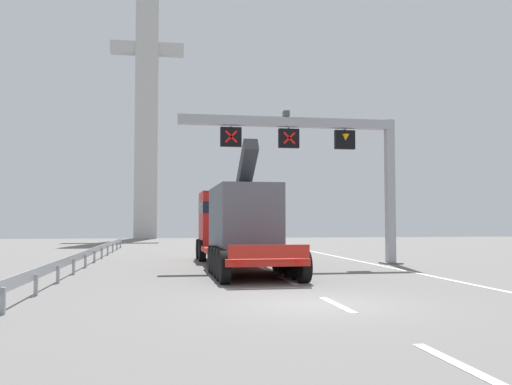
# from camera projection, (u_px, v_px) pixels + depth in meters

# --- Properties ---
(ground) EXTENTS (112.00, 112.00, 0.00)m
(ground) POSITION_uv_depth(u_px,v_px,m) (315.00, 304.00, 13.81)
(ground) COLOR slate
(lane_markings) EXTENTS (0.20, 48.62, 0.01)m
(lane_markings) POSITION_uv_depth(u_px,v_px,m) (243.00, 259.00, 30.66)
(lane_markings) COLOR silver
(lane_markings) RESTS_ON ground
(edge_line_right) EXTENTS (0.20, 63.00, 0.01)m
(edge_line_right) POSITION_uv_depth(u_px,v_px,m) (374.00, 264.00, 26.62)
(edge_line_right) COLOR silver
(edge_line_right) RESTS_ON ground
(overhead_lane_gantry) EXTENTS (10.81, 0.90, 7.36)m
(overhead_lane_gantry) POSITION_uv_depth(u_px,v_px,m) (320.00, 147.00, 26.60)
(overhead_lane_gantry) COLOR #9EA0A5
(overhead_lane_gantry) RESTS_ON ground
(heavy_haul_truck_red) EXTENTS (3.16, 14.09, 5.30)m
(heavy_haul_truck_red) POSITION_uv_depth(u_px,v_px,m) (235.00, 223.00, 25.74)
(heavy_haul_truck_red) COLOR red
(heavy_haul_truck_red) RESTS_ON ground
(guardrail_left) EXTENTS (0.13, 34.28, 0.76)m
(guardrail_left) POSITION_uv_depth(u_px,v_px,m) (93.00, 252.00, 27.61)
(guardrail_left) COLOR #999EA3
(guardrail_left) RESTS_ON ground
(bridge_pylon_distant) EXTENTS (9.00, 2.00, 38.15)m
(bridge_pylon_distant) POSITION_uv_depth(u_px,v_px,m) (147.00, 82.00, 68.74)
(bridge_pylon_distant) COLOR #B7B7B2
(bridge_pylon_distant) RESTS_ON ground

